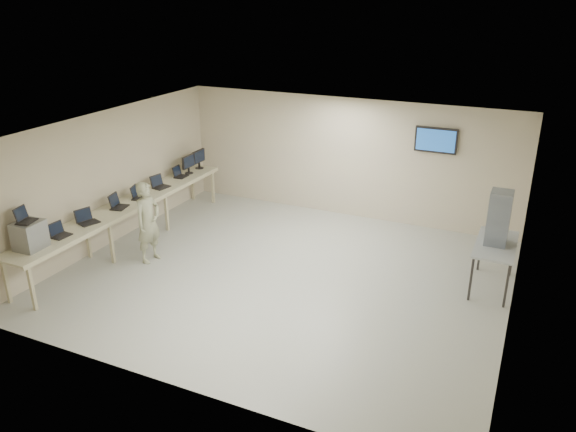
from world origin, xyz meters
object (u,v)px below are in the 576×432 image
at_px(soldier, 148,222).
at_px(side_table, 496,247).
at_px(workbench, 128,207).
at_px(equipment_box, 30,235).

distance_m(soldier, side_table, 6.51).
bearing_deg(workbench, equipment_box, -91.48).
height_order(equipment_box, soldier, soldier).
xyz_separation_m(workbench, soldier, (0.89, -0.48, -0.01)).
bearing_deg(soldier, equipment_box, 159.87).
distance_m(workbench, soldier, 1.02).
bearing_deg(side_table, workbench, -170.76).
bearing_deg(workbench, soldier, -28.37).
bearing_deg(soldier, side_table, -69.19).
relative_size(equipment_box, side_table, 0.34).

